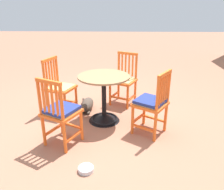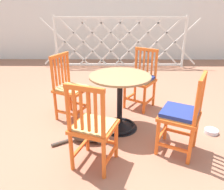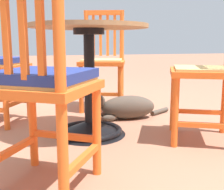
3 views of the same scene
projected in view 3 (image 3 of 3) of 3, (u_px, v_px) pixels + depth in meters
The scene contains 6 objects.
ground_plane at pixel (82, 129), 2.09m from camera, with size 24.00×24.00×0.00m, color #A36B51.
cafe_table at pixel (90, 93), 1.93m from camera, with size 0.76×0.76×0.73m.
orange_chair_near_fence at pixel (40, 85), 1.18m from camera, with size 0.55×0.55×0.91m.
orange_chair_tucked_in at pixel (208, 72), 1.80m from camera, with size 0.53×0.53×0.91m.
orange_chair_at_corner at pixel (103, 62), 2.68m from camera, with size 0.51×0.51×0.91m.
tabby_cat at pixel (124, 107), 2.36m from camera, with size 0.74×0.27×0.23m.
Camera 3 is at (0.35, 2.00, 0.62)m, focal length 46.62 mm.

